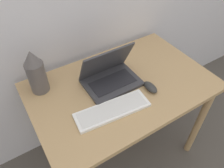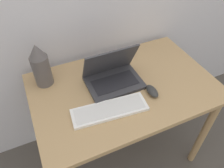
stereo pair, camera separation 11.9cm
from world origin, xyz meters
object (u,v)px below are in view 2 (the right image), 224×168
at_px(laptop, 113,75).
at_px(mouse, 152,91).
at_px(keyboard, 110,110).
at_px(vase, 40,65).

distance_m(laptop, mouse, 0.25).
bearing_deg(mouse, keyboard, -175.92).
height_order(keyboard, mouse, mouse).
distance_m(keyboard, mouse, 0.28).
xyz_separation_m(mouse, vase, (-0.55, 0.35, 0.12)).
bearing_deg(vase, mouse, -32.21).
height_order(keyboard, vase, vase).
height_order(laptop, keyboard, laptop).
xyz_separation_m(keyboard, mouse, (0.28, 0.02, 0.01)).
bearing_deg(keyboard, vase, 126.61).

